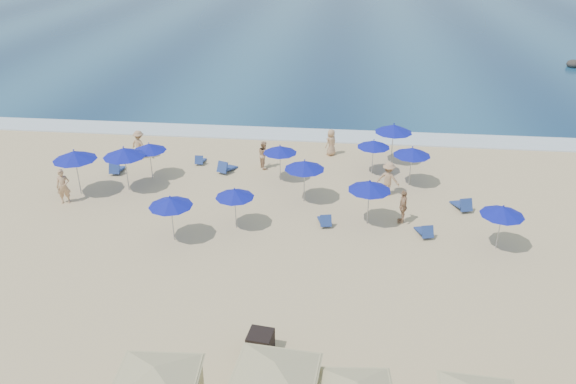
# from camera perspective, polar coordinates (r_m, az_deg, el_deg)

# --- Properties ---
(ground) EXTENTS (160.00, 160.00, 0.00)m
(ground) POSITION_cam_1_polar(r_m,az_deg,el_deg) (24.61, 1.71, -6.96)
(ground) COLOR #D9BD89
(ground) RESTS_ON ground
(ocean) EXTENTS (160.00, 80.00, 0.06)m
(ocean) POSITION_cam_1_polar(r_m,az_deg,el_deg) (76.75, 5.16, 16.01)
(ocean) COLOR navy
(ocean) RESTS_ON ground
(surf_line) EXTENTS (160.00, 2.50, 0.08)m
(surf_line) POSITION_cam_1_polar(r_m,az_deg,el_deg) (38.50, 3.58, 5.74)
(surf_line) COLOR white
(surf_line) RESTS_ON ground
(trash_bin) EXTENTS (0.92, 0.92, 0.82)m
(trash_bin) POSITION_cam_1_polar(r_m,az_deg,el_deg) (19.78, -2.82, -15.09)
(trash_bin) COLOR black
(trash_bin) RESTS_ON ground
(umbrella_0) EXTENTS (2.26, 2.26, 2.57)m
(umbrella_0) POSITION_cam_1_polar(r_m,az_deg,el_deg) (31.04, -16.33, 3.90)
(umbrella_0) COLOR #A5A8AD
(umbrella_0) RESTS_ON ground
(umbrella_1) EXTENTS (2.29, 2.29, 2.60)m
(umbrella_1) POSITION_cam_1_polar(r_m,az_deg,el_deg) (31.39, -20.88, 3.50)
(umbrella_1) COLOR #A5A8AD
(umbrella_1) RESTS_ON ground
(umbrella_2) EXTENTS (1.90, 1.90, 2.17)m
(umbrella_2) POSITION_cam_1_polar(r_m,az_deg,el_deg) (32.38, -13.93, 4.45)
(umbrella_2) COLOR #A5A8AD
(umbrella_2) RESTS_ON ground
(umbrella_3) EXTENTS (2.01, 2.01, 2.29)m
(umbrella_3) POSITION_cam_1_polar(r_m,az_deg,el_deg) (25.65, -11.85, -0.97)
(umbrella_3) COLOR #A5A8AD
(umbrella_3) RESTS_ON ground
(umbrella_4) EXTENTS (1.89, 1.89, 2.15)m
(umbrella_4) POSITION_cam_1_polar(r_m,az_deg,el_deg) (31.16, -0.81, 4.35)
(umbrella_4) COLOR #A5A8AD
(umbrella_4) RESTS_ON ground
(umbrella_5) EXTENTS (2.09, 2.09, 2.38)m
(umbrella_5) POSITION_cam_1_polar(r_m,az_deg,el_deg) (28.66, 1.69, 2.76)
(umbrella_5) COLOR #A5A8AD
(umbrella_5) RESTS_ON ground
(umbrella_6) EXTENTS (1.85, 1.85, 2.11)m
(umbrella_6) POSITION_cam_1_polar(r_m,az_deg,el_deg) (26.34, -5.44, -0.13)
(umbrella_6) COLOR #A5A8AD
(umbrella_6) RESTS_ON ground
(umbrella_7) EXTENTS (1.88, 1.88, 2.15)m
(umbrella_7) POSITION_cam_1_polar(r_m,az_deg,el_deg) (32.33, 8.70, 4.86)
(umbrella_7) COLOR #A5A8AD
(umbrella_7) RESTS_ON ground
(umbrella_8) EXTENTS (2.06, 2.06, 2.35)m
(umbrella_8) POSITION_cam_1_polar(r_m,az_deg,el_deg) (26.74, 8.29, 0.62)
(umbrella_8) COLOR #A5A8AD
(umbrella_8) RESTS_ON ground
(umbrella_9) EXTENTS (2.23, 2.23, 2.54)m
(umbrella_9) POSITION_cam_1_polar(r_m,az_deg,el_deg) (33.94, 10.69, 6.36)
(umbrella_9) COLOR #A5A8AD
(umbrella_9) RESTS_ON ground
(umbrella_10) EXTENTS (2.04, 2.04, 2.32)m
(umbrella_10) POSITION_cam_1_polar(r_m,az_deg,el_deg) (31.20, 12.50, 4.03)
(umbrella_10) COLOR #A5A8AD
(umbrella_10) RESTS_ON ground
(umbrella_11) EXTENTS (1.93, 1.93, 2.20)m
(umbrella_11) POSITION_cam_1_polar(r_m,az_deg,el_deg) (26.22, 20.97, -1.82)
(umbrella_11) COLOR #A5A8AD
(umbrella_11) RESTS_ON ground
(beach_chair_0) EXTENTS (0.70, 1.41, 0.75)m
(beach_chair_0) POSITION_cam_1_polar(r_m,az_deg,el_deg) (34.19, -17.02, 2.29)
(beach_chair_0) COLOR navy
(beach_chair_0) RESTS_ON ground
(beach_chair_1) EXTENTS (0.51, 1.12, 0.61)m
(beach_chair_1) POSITION_cam_1_polar(r_m,az_deg,el_deg) (34.40, -8.91, 3.22)
(beach_chair_1) COLOR navy
(beach_chair_1) RESTS_ON ground
(beach_chair_2) EXTENTS (1.07, 1.53, 0.77)m
(beach_chair_2) POSITION_cam_1_polar(r_m,az_deg,el_deg) (33.02, -6.32, 2.48)
(beach_chair_2) COLOR navy
(beach_chair_2) RESTS_ON ground
(beach_chair_3) EXTENTS (0.77, 1.30, 0.67)m
(beach_chair_3) POSITION_cam_1_polar(r_m,az_deg,el_deg) (27.26, 3.76, -2.88)
(beach_chair_3) COLOR navy
(beach_chair_3) RESTS_ON ground
(beach_chair_4) EXTENTS (0.83, 1.33, 0.68)m
(beach_chair_4) POSITION_cam_1_polar(r_m,az_deg,el_deg) (27.05, 13.73, -3.89)
(beach_chair_4) COLOR navy
(beach_chair_4) RESTS_ON ground
(beach_chair_5) EXTENTS (0.98, 1.50, 0.76)m
(beach_chair_5) POSITION_cam_1_polar(r_m,az_deg,el_deg) (29.93, 17.31, -1.24)
(beach_chair_5) COLOR navy
(beach_chair_5) RESTS_ON ground
(beachgoer_0) EXTENTS (0.79, 0.64, 1.87)m
(beachgoer_0) POSITION_cam_1_polar(r_m,az_deg,el_deg) (31.19, -21.86, 0.53)
(beachgoer_0) COLOR tan
(beachgoer_0) RESTS_ON ground
(beachgoer_1) EXTENTS (0.94, 1.01, 1.66)m
(beachgoer_1) POSITION_cam_1_polar(r_m,az_deg,el_deg) (33.20, -2.46, 3.82)
(beachgoer_1) COLOR tan
(beachgoer_1) RESTS_ON ground
(beachgoer_2) EXTENTS (0.58, 1.06, 1.71)m
(beachgoer_2) POSITION_cam_1_polar(r_m,az_deg,el_deg) (27.71, 11.61, -1.43)
(beachgoer_2) COLOR tan
(beachgoer_2) RESTS_ON ground
(beachgoer_3) EXTENTS (1.37, 1.06, 1.87)m
(beachgoer_3) POSITION_cam_1_polar(r_m,az_deg,el_deg) (30.29, 10.15, 1.34)
(beachgoer_3) COLOR tan
(beachgoer_3) RESTS_ON ground
(beachgoer_4) EXTENTS (0.94, 0.96, 1.67)m
(beachgoer_4) POSITION_cam_1_polar(r_m,az_deg,el_deg) (35.11, 4.40, 5.05)
(beachgoer_4) COLOR tan
(beachgoer_4) RESTS_ON ground
(beachgoer_5) EXTENTS (1.32, 1.05, 1.79)m
(beachgoer_5) POSITION_cam_1_polar(r_m,az_deg,el_deg) (35.68, -14.88, 4.67)
(beachgoer_5) COLOR tan
(beachgoer_5) RESTS_ON ground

